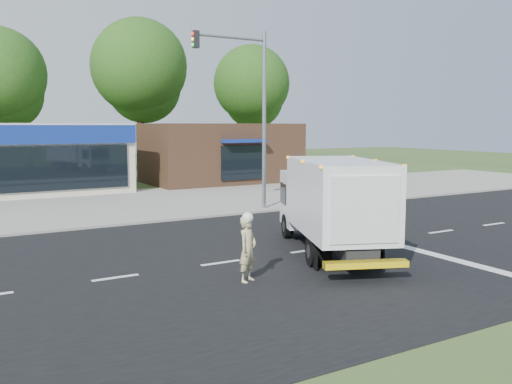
% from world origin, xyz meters
% --- Properties ---
extents(ground, '(120.00, 120.00, 0.00)m').
position_xyz_m(ground, '(0.00, 0.00, 0.00)').
color(ground, '#385123').
rests_on(ground, ground).
extents(road_asphalt, '(60.00, 14.00, 0.02)m').
position_xyz_m(road_asphalt, '(0.00, 0.00, 0.00)').
color(road_asphalt, black).
rests_on(road_asphalt, ground).
extents(sidewalk, '(60.00, 2.40, 0.12)m').
position_xyz_m(sidewalk, '(0.00, 8.20, 0.06)').
color(sidewalk, gray).
rests_on(sidewalk, ground).
extents(parking_apron, '(60.00, 9.00, 0.02)m').
position_xyz_m(parking_apron, '(0.00, 14.00, 0.01)').
color(parking_apron, gray).
rests_on(parking_apron, ground).
extents(lane_markings, '(55.20, 7.00, 0.01)m').
position_xyz_m(lane_markings, '(1.35, -1.35, 0.02)').
color(lane_markings, silver).
rests_on(lane_markings, road_asphalt).
extents(ems_box_truck, '(4.34, 6.84, 2.91)m').
position_xyz_m(ems_box_truck, '(0.38, -0.67, 1.68)').
color(ems_box_truck, black).
rests_on(ems_box_truck, ground).
extents(emergency_worker, '(0.72, 0.65, 1.76)m').
position_xyz_m(emergency_worker, '(-3.22, -1.95, 0.87)').
color(emergency_worker, tan).
rests_on(emergency_worker, ground).
extents(brown_storefront, '(10.00, 6.70, 4.00)m').
position_xyz_m(brown_storefront, '(7.00, 19.98, 2.00)').
color(brown_storefront, '#382316').
rests_on(brown_storefront, ground).
extents(traffic_signal_pole, '(3.51, 0.25, 8.00)m').
position_xyz_m(traffic_signal_pole, '(2.35, 7.60, 4.92)').
color(traffic_signal_pole, gray).
rests_on(traffic_signal_pole, ground).
extents(background_trees, '(36.77, 7.39, 12.10)m').
position_xyz_m(background_trees, '(-0.85, 28.16, 7.38)').
color(background_trees, '#332114').
rests_on(background_trees, ground).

